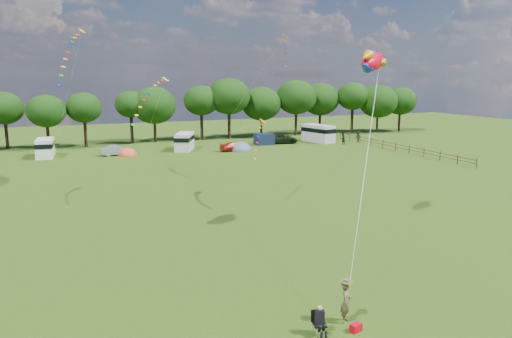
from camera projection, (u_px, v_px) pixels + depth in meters
name	position (u px, v px, depth m)	size (l,w,h in m)	color
ground_plane	(306.00, 257.00, 30.12)	(180.00, 180.00, 0.00)	black
tree_line	(177.00, 103.00, 80.92)	(102.98, 10.98, 10.27)	black
fence	(389.00, 145.00, 73.27)	(0.12, 33.12, 1.20)	#472D19
car_b	(117.00, 150.00, 67.75)	(1.47, 3.94, 1.39)	gray
car_c	(234.00, 147.00, 71.79)	(1.72, 4.09, 1.23)	#AA2516
car_d	(281.00, 139.00, 79.50)	(2.51, 5.54, 1.51)	black
campervan_b	(45.00, 147.00, 66.28)	(2.47, 5.10, 2.43)	white
campervan_c	(184.00, 141.00, 72.38)	(4.02, 5.52, 2.49)	silver
campervan_d	(318.00, 133.00, 81.28)	(3.76, 6.10, 2.78)	silver
tent_orange	(128.00, 155.00, 67.80)	(2.61, 2.86, 2.05)	#DB4D24
tent_greyblue	(240.00, 150.00, 72.19)	(3.45, 3.78, 2.57)	slate
awning_navy	(264.00, 139.00, 78.22)	(2.77, 2.25, 1.73)	#131C37
kite_flyer	(346.00, 302.00, 22.02)	(0.68, 0.45, 1.88)	brown
camp_chair	(319.00, 317.00, 20.98)	(0.65, 0.65, 1.33)	#99999E
kite_bag	(356.00, 328.00, 21.34)	(0.49, 0.33, 0.35)	#BD0512
fish_kite	(372.00, 61.00, 33.47)	(3.41, 2.78, 1.89)	red
streamer_kite_a	(72.00, 47.00, 49.96)	(3.40, 5.71, 5.81)	#E6A10F
streamer_kite_b	(152.00, 93.00, 42.49)	(4.21, 4.66, 3.78)	yellow
streamer_kite_c	(260.00, 132.00, 42.13)	(3.10, 5.03, 2.82)	#F5FF30
walker_a	(343.00, 139.00, 78.26)	(0.89, 0.55, 1.84)	black
walker_b	(358.00, 137.00, 81.14)	(1.16, 0.54, 1.80)	black
streamer_kite_d	(285.00, 47.00, 51.35)	(2.59, 5.15, 4.30)	gold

